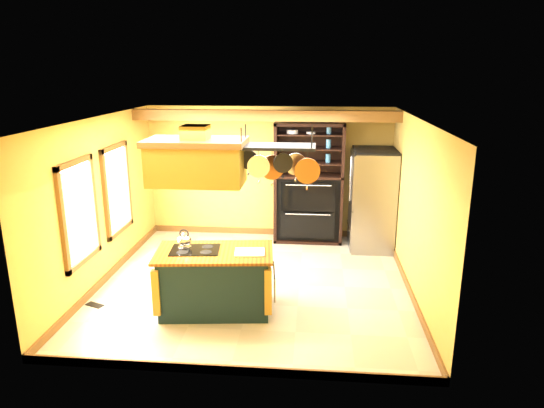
% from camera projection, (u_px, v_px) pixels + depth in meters
% --- Properties ---
extents(floor, '(5.00, 5.00, 0.00)m').
position_uv_depth(floor, '(255.00, 283.00, 8.01)').
color(floor, beige).
rests_on(floor, ground).
extents(ceiling, '(5.00, 5.00, 0.00)m').
position_uv_depth(ceiling, '(253.00, 119.00, 7.28)').
color(ceiling, white).
rests_on(ceiling, wall_back).
extents(wall_back, '(5.00, 0.02, 2.70)m').
position_uv_depth(wall_back, '(269.00, 172.00, 10.04)').
color(wall_back, gold).
rests_on(wall_back, floor).
extents(wall_front, '(5.00, 0.02, 2.70)m').
position_uv_depth(wall_front, '(225.00, 267.00, 5.25)').
color(wall_front, gold).
rests_on(wall_front, floor).
extents(wall_left, '(0.02, 5.00, 2.70)m').
position_uv_depth(wall_left, '(101.00, 201.00, 7.86)').
color(wall_left, gold).
rests_on(wall_left, floor).
extents(wall_right, '(0.02, 5.00, 2.70)m').
position_uv_depth(wall_right, '(415.00, 209.00, 7.43)').
color(wall_right, gold).
rests_on(wall_right, floor).
extents(ceiling_beam, '(5.00, 0.15, 0.20)m').
position_uv_depth(ceiling_beam, '(265.00, 116.00, 8.94)').
color(ceiling_beam, brown).
rests_on(ceiling_beam, ceiling).
extents(window_near, '(0.06, 1.06, 1.56)m').
position_uv_depth(window_near, '(80.00, 212.00, 7.08)').
color(window_near, brown).
rests_on(window_near, wall_left).
extents(window_far, '(0.06, 1.06, 1.56)m').
position_uv_depth(window_far, '(118.00, 189.00, 8.42)').
color(window_far, brown).
rests_on(window_far, wall_left).
extents(kitchen_island, '(1.75, 1.09, 1.11)m').
position_uv_depth(kitchen_island, '(215.00, 280.00, 7.01)').
color(kitchen_island, '#13282D').
rests_on(kitchen_island, floor).
extents(range_hood, '(1.35, 0.76, 0.80)m').
position_uv_depth(range_hood, '(196.00, 160.00, 6.55)').
color(range_hood, '#C17C30').
rests_on(range_hood, ceiling).
extents(pot_rack, '(1.10, 0.50, 0.74)m').
position_uv_depth(pot_rack, '(278.00, 156.00, 6.44)').
color(pot_rack, black).
rests_on(pot_rack, ceiling).
extents(refrigerator, '(0.83, 0.98, 1.92)m').
position_uv_depth(refrigerator, '(372.00, 202.00, 9.40)').
color(refrigerator, gray).
rests_on(refrigerator, floor).
extents(hutch, '(1.37, 0.62, 2.43)m').
position_uv_depth(hutch, '(308.00, 196.00, 9.83)').
color(hutch, black).
rests_on(hutch, floor).
extents(floor_register, '(0.30, 0.21, 0.01)m').
position_uv_depth(floor_register, '(95.00, 305.00, 7.27)').
color(floor_register, black).
rests_on(floor_register, floor).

